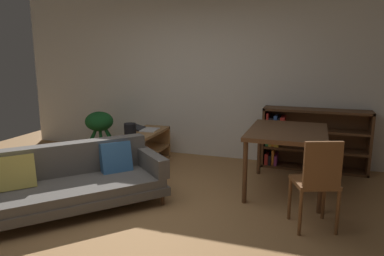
{
  "coord_description": "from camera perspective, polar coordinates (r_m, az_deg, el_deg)",
  "views": [
    {
      "loc": [
        1.78,
        -3.08,
        1.74
      ],
      "look_at": [
        0.4,
        0.96,
        0.84
      ],
      "focal_mm": 33.79,
      "sensor_mm": 36.0,
      "label": 1
    }
  ],
  "objects": [
    {
      "name": "bookshelf",
      "position": [
        5.73,
        17.87,
        -1.61
      ],
      "size": [
        1.53,
        0.34,
        0.92
      ],
      "color": "#56351E",
      "rests_on": "ground_plane"
    },
    {
      "name": "fabric_couch",
      "position": [
        4.34,
        -18.44,
        -7.76
      ],
      "size": [
        1.95,
        2.04,
        0.7
      ],
      "color": "#56351E",
      "rests_on": "ground_plane"
    },
    {
      "name": "desk_speaker",
      "position": [
        5.25,
        -9.74,
        -0.39
      ],
      "size": [
        0.17,
        0.17,
        0.21
      ],
      "color": "black",
      "rests_on": "media_console"
    },
    {
      "name": "media_console",
      "position": [
        5.62,
        -7.79,
        -3.49
      ],
      "size": [
        0.43,
        1.19,
        0.53
      ],
      "color": "olive",
      "rests_on": "ground_plane"
    },
    {
      "name": "back_wall_panel",
      "position": [
        6.06,
        1.81,
        8.21
      ],
      "size": [
        6.8,
        0.1,
        2.7
      ],
      "primitive_type": "cube",
      "color": "silver",
      "rests_on": "ground_plane"
    },
    {
      "name": "open_laptop",
      "position": [
        5.75,
        -7.46,
        -0.11
      ],
      "size": [
        0.48,
        0.34,
        0.07
      ],
      "color": "silver",
      "rests_on": "media_console"
    },
    {
      "name": "dining_table",
      "position": [
        4.65,
        14.82,
        -1.27
      ],
      "size": [
        0.94,
        1.2,
        0.79
      ],
      "color": "#56351E",
      "rests_on": "ground_plane"
    },
    {
      "name": "ground_plane",
      "position": [
        3.96,
        -10.31,
        -14.38
      ],
      "size": [
        8.16,
        8.16,
        0.0
      ],
      "primitive_type": "plane",
      "color": "#9E7042"
    },
    {
      "name": "potted_floor_plant",
      "position": [
        6.25,
        -14.39,
        0.02
      ],
      "size": [
        0.53,
        0.46,
        0.77
      ],
      "color": "#9E9389",
      "rests_on": "ground_plane"
    },
    {
      "name": "dining_chair_near",
      "position": [
        3.74,
        19.16,
        -7.68
      ],
      "size": [
        0.51,
        0.5,
        0.94
      ],
      "color": "brown",
      "rests_on": "ground_plane"
    }
  ]
}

